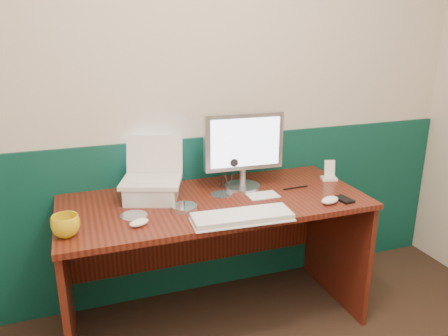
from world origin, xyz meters
name	(u,v)px	position (x,y,z in m)	size (l,w,h in m)	color
back_wall	(191,95)	(0.00, 1.75, 1.25)	(3.50, 0.04, 2.50)	beige
wainscot	(194,217)	(0.00, 1.74, 0.50)	(3.48, 0.02, 1.00)	#083630
desk	(215,262)	(0.02, 1.38, 0.38)	(1.60, 0.70, 0.75)	#3C140A
laptop_riser	(152,192)	(-0.30, 1.48, 0.80)	(0.26, 0.22, 0.09)	silver
laptop	(150,160)	(-0.30, 1.48, 0.97)	(0.30, 0.23, 0.25)	silver
monitor	(243,151)	(0.22, 1.49, 0.97)	(0.44, 0.13, 0.44)	#ABABAF
keyboard	(242,217)	(0.06, 1.09, 0.76)	(0.47, 0.16, 0.03)	white
mouse_right	(330,200)	(0.56, 1.13, 0.77)	(0.11, 0.06, 0.04)	white
mouse_left	(139,222)	(-0.41, 1.19, 0.77)	(0.10, 0.06, 0.03)	white
mug	(66,226)	(-0.72, 1.19, 0.80)	(0.12, 0.12, 0.10)	gold
camcorder	(227,172)	(0.14, 1.53, 0.85)	(0.09, 0.12, 0.19)	#BABBC0
cd_spindle	(184,208)	(-0.17, 1.29, 0.76)	(0.13, 0.13, 0.03)	silver
cd_loose_a	(134,215)	(-0.42, 1.31, 0.75)	(0.13, 0.13, 0.00)	silver
cd_loose_b	(221,194)	(0.08, 1.44, 0.75)	(0.12, 0.12, 0.00)	#B4B8C5
pen	(296,188)	(0.50, 1.39, 0.75)	(0.01, 0.01, 0.15)	black
papers	(263,195)	(0.28, 1.34, 0.75)	(0.16, 0.11, 0.00)	silver
dock	(329,178)	(0.76, 1.45, 0.76)	(0.09, 0.07, 0.02)	white
music_player	(330,169)	(0.76, 1.45, 0.82)	(0.06, 0.01, 0.10)	white
pda	(344,199)	(0.65, 1.14, 0.76)	(0.06, 0.11, 0.01)	black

